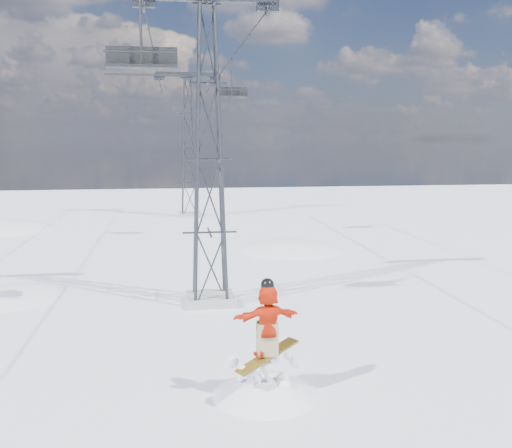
# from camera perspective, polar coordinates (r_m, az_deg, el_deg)

# --- Properties ---
(ground) EXTENTS (120.00, 120.00, 0.00)m
(ground) POSITION_cam_1_polar(r_m,az_deg,el_deg) (14.62, -5.67, -16.77)
(ground) COLOR white
(ground) RESTS_ON ground
(snow_terrain) EXTENTS (39.00, 37.00, 22.00)m
(snow_terrain) POSITION_cam_1_polar(r_m,az_deg,el_deg) (38.15, -14.53, -16.30)
(snow_terrain) COLOR white
(snow_terrain) RESTS_ON ground
(lift_tower_near) EXTENTS (5.20, 1.80, 11.43)m
(lift_tower_near) POSITION_cam_1_polar(r_m,az_deg,el_deg) (21.28, -4.75, 6.40)
(lift_tower_near) COLOR #999999
(lift_tower_near) RESTS_ON ground
(lift_tower_far) EXTENTS (5.20, 1.80, 11.43)m
(lift_tower_far) POSITION_cam_1_polar(r_m,az_deg,el_deg) (46.25, -6.74, 7.48)
(lift_tower_far) COLOR #999999
(lift_tower_far) RESTS_ON ground
(haul_cables) EXTENTS (4.46, 51.00, 0.06)m
(haul_cables) POSITION_cam_1_polar(r_m,az_deg,el_deg) (33.07, -6.20, 16.47)
(haul_cables) COLOR black
(haul_cables) RESTS_ON ground
(lift_chair_near) EXTENTS (2.19, 0.63, 2.72)m
(lift_chair_near) POSITION_cam_1_polar(r_m,az_deg,el_deg) (18.58, -11.36, 15.88)
(lift_chair_near) COLOR black
(lift_chair_near) RESTS_ON ground
(lift_chair_mid) EXTENTS (1.94, 0.56, 2.40)m
(lift_chair_mid) POSITION_cam_1_polar(r_m,az_deg,el_deg) (34.34, -2.46, 12.98)
(lift_chair_mid) COLOR black
(lift_chair_mid) RESTS_ON ground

